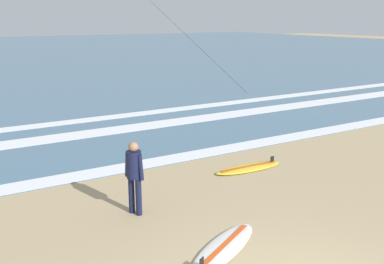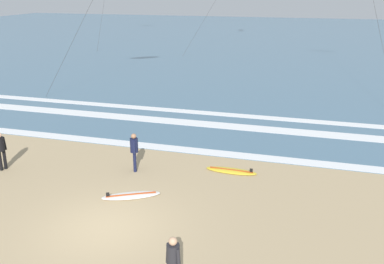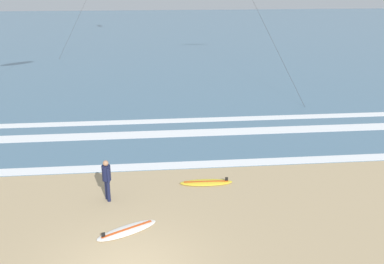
{
  "view_description": "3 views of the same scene",
  "coord_description": "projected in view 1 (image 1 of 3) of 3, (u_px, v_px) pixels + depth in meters",
  "views": [
    {
      "loc": [
        -4.16,
        -3.6,
        4.08
      ],
      "look_at": [
        0.55,
        4.36,
        1.62
      ],
      "focal_mm": 40.49,
      "sensor_mm": 36.0,
      "label": 1
    },
    {
      "loc": [
        5.96,
        -10.77,
        7.2
      ],
      "look_at": [
        1.09,
        5.96,
        1.33
      ],
      "focal_mm": 40.84,
      "sensor_mm": 36.0,
      "label": 2
    },
    {
      "loc": [
        0.82,
        -10.16,
        7.87
      ],
      "look_at": [
        2.22,
        3.93,
        2.73
      ],
      "focal_mm": 40.52,
      "sensor_mm": 36.0,
      "label": 3
    }
  ],
  "objects": [
    {
      "name": "wave_foam_shoreline",
      "position": [
        138.0,
        165.0,
        12.27
      ],
      "size": [
        39.63,
        0.74,
        0.01
      ],
      "primitive_type": "cube",
      "color": "white",
      "rests_on": "ocean_surface"
    },
    {
      "name": "wave_foam_mid_break",
      "position": [
        46.0,
        139.0,
        14.83
      ],
      "size": [
        40.26,
        1.07,
        0.01
      ],
      "primitive_type": "cube",
      "color": "white",
      "rests_on": "ocean_surface"
    },
    {
      "name": "wave_foam_outer_break",
      "position": [
        81.0,
        121.0,
        17.5
      ],
      "size": [
        45.86,
        0.76,
        0.01
      ],
      "primitive_type": "cube",
      "color": "white",
      "rests_on": "ocean_surface"
    },
    {
      "name": "surfer_left_near",
      "position": [
        134.0,
        171.0,
        9.03
      ],
      "size": [
        0.32,
        0.5,
        1.6
      ],
      "color": "#141938",
      "rests_on": "ground"
    },
    {
      "name": "surfboard_left_pile",
      "position": [
        224.0,
        247.0,
        7.83
      ],
      "size": [
        2.13,
        1.52,
        0.25
      ],
      "color": "silver",
      "rests_on": "ground"
    },
    {
      "name": "surfboard_foreground_flat",
      "position": [
        249.0,
        168.0,
        11.95
      ],
      "size": [
        2.12,
        0.67,
        0.25
      ],
      "color": "yellow",
      "rests_on": "ground"
    }
  ]
}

